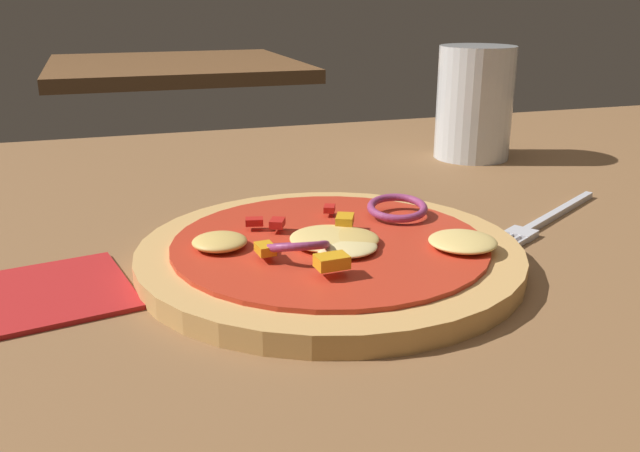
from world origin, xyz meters
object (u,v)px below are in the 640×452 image
Objects in this scene: beer_glass at (474,108)px; napkin at (11,300)px; fork at (543,221)px; pizza at (331,252)px.

beer_glass reaches higher than napkin.
fork is 0.23m from beer_glass.
napkin is at bearing -150.75° from beer_glass.
pizza is at bearing -0.66° from napkin.
beer_glass is (0.24, 0.24, 0.04)m from pizza.
pizza is at bearing -134.54° from beer_glass.
pizza reaches higher than napkin.
pizza is 0.34m from beer_glass.
pizza is 0.19m from napkin.
fork is 1.33× the size of beer_glass.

